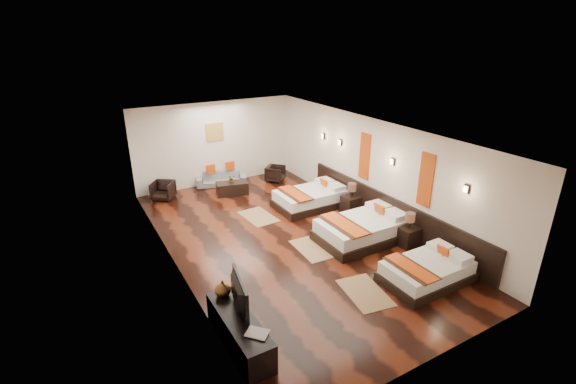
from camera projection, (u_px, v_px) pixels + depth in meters
floor at (285, 238)px, 10.36m from camera, size 5.50×9.50×0.01m
ceiling at (284, 131)px, 9.32m from camera, size 5.50×9.50×0.01m
back_wall at (215, 143)px, 13.66m from camera, size 5.50×0.01×2.80m
left_wall at (171, 211)px, 8.57m from camera, size 0.01×9.50×2.80m
right_wall at (372, 169)px, 11.11m from camera, size 0.01×9.50×2.80m
headboard_panel at (388, 212)px, 10.80m from camera, size 0.08×6.60×0.90m
bed_near at (427, 271)px, 8.53m from camera, size 1.87×1.17×0.71m
bed_mid at (363, 229)px, 10.21m from camera, size 2.26×1.42×0.86m
bed_far at (311, 198)px, 12.16m from camera, size 2.08×1.31×0.79m
nightstand_a at (408, 234)px, 9.91m from camera, size 0.45×0.45×0.88m
nightstand_b at (351, 203)px, 11.71m from camera, size 0.46×0.46×0.91m
jute_mat_near at (365, 293)px, 8.22m from camera, size 0.94×1.31×0.01m
jute_mat_mid at (313, 248)px, 9.88m from camera, size 0.81×1.24×0.01m
jute_mat_far at (258, 217)px, 11.57m from camera, size 0.83×1.25×0.01m
tv_console at (239, 331)px, 6.78m from camera, size 0.50×1.80×0.55m
tv at (234, 294)px, 6.80m from camera, size 0.32×1.01×0.58m
book at (254, 339)px, 6.19m from camera, size 0.42×0.43×0.03m
figurine at (223, 288)px, 7.18m from camera, size 0.33×0.33×0.30m
sofa at (221, 178)px, 13.86m from camera, size 1.79×1.13×0.49m
armchair_left at (163, 191)px, 12.66m from camera, size 0.89×0.89×0.59m
armchair_right at (275, 174)px, 14.20m from camera, size 0.85×0.85×0.55m
coffee_table at (232, 188)px, 13.10m from camera, size 1.09×0.72×0.40m
table_plant at (231, 178)px, 13.01m from camera, size 0.28×0.26×0.26m
orange_panel_a at (426, 180)px, 9.46m from camera, size 0.04×0.40×1.30m
orange_panel_b at (365, 156)px, 11.23m from camera, size 0.04×0.40×1.30m
sconce_near at (466, 189)px, 8.51m from camera, size 0.07×0.12×0.18m
sconce_mid at (392, 162)px, 10.28m from camera, size 0.07×0.12×0.18m
sconce_far at (340, 142)px, 12.05m from camera, size 0.07×0.12×0.18m
sconce_lounge at (323, 136)px, 12.77m from camera, size 0.07×0.12×0.18m
gold_artwork at (215, 132)px, 13.50m from camera, size 0.60×0.04×0.60m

